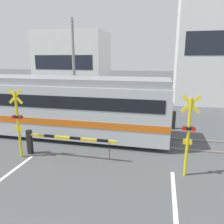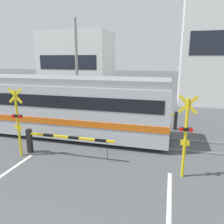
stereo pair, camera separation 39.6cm
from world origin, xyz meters
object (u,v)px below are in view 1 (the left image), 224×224
at_px(crossing_signal_right, 188,132).
at_px(crossing_barrier_far, 156,116).
at_px(crossing_signal_left, 18,120).
at_px(pedestrian, 111,102).
at_px(crossing_barrier_near, 51,140).
at_px(commuter_train, 43,104).

bearing_deg(crossing_signal_right, crossing_barrier_far, 102.94).
relative_size(crossing_signal_left, crossing_signal_right, 1.00).
xyz_separation_m(crossing_barrier_far, pedestrian, (-3.66, 3.02, 0.13)).
distance_m(crossing_barrier_near, crossing_barrier_far, 6.99).
height_order(crossing_signal_left, crossing_signal_right, same).
bearing_deg(crossing_barrier_far, pedestrian, 140.46).
bearing_deg(crossing_signal_left, crossing_signal_right, 0.00).
relative_size(commuter_train, crossing_barrier_far, 3.38).
xyz_separation_m(commuter_train, crossing_barrier_far, (6.41, 2.61, -1.03)).
height_order(commuter_train, crossing_barrier_near, commuter_train).
distance_m(commuter_train, crossing_signal_right, 8.36).
relative_size(crossing_barrier_near, crossing_signal_right, 1.36).
distance_m(crossing_signal_left, crossing_signal_right, 7.13).
xyz_separation_m(crossing_signal_left, crossing_signal_right, (7.13, 0.00, 0.00)).
relative_size(crossing_barrier_near, crossing_barrier_far, 1.00).
distance_m(commuter_train, pedestrian, 6.34).
relative_size(crossing_signal_right, pedestrian, 1.97).
bearing_deg(crossing_signal_left, crossing_barrier_far, 44.85).
relative_size(crossing_signal_left, pedestrian, 1.97).
xyz_separation_m(crossing_barrier_near, crossing_barrier_far, (4.48, 5.37, 0.00)).
height_order(crossing_barrier_far, crossing_signal_right, crossing_signal_right).
height_order(commuter_train, crossing_signal_right, commuter_train).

